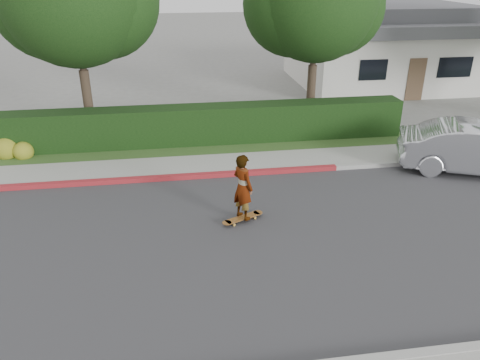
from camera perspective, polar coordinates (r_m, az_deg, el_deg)
The scene contains 14 objects.
ground at distance 12.36m, azimuth 13.36°, elevation -6.59°, with size 120.00×120.00×0.00m, color slate.
road at distance 12.36m, azimuth 13.36°, elevation -6.57°, with size 60.00×8.00×0.01m, color #2D2D30.
curb_near at distance 9.44m, azimuth 22.70°, elevation -18.92°, with size 60.00×0.20×0.15m, color #9E9E99.
curb_far at distance 15.75m, azimuth 8.13°, elevation 1.30°, with size 60.00×0.20×0.15m, color #9E9E99.
curb_red_section at distance 15.16m, azimuth -10.32°, elevation 0.18°, with size 12.00×0.21×0.15m, color maroon.
sidewalk_far at distance 16.55m, azimuth 7.28°, elevation 2.49°, with size 60.00×1.60×0.12m, color gray.
planting_strip at distance 17.99m, azimuth 5.94°, elevation 4.39°, with size 60.00×1.60×0.10m, color #2D4C1E.
hedge at distance 17.84m, azimuth -3.88°, elevation 6.68°, with size 15.00×1.00×1.50m, color black.
flowering_shrub at distance 18.39m, azimuth -26.04°, elevation 3.32°, with size 1.40×1.00×0.90m.
tree_center at distance 19.81m, azimuth 9.12°, elevation 20.54°, with size 5.66×4.84×7.44m.
house at distance 28.81m, azimuth 17.55°, elevation 15.40°, with size 10.60×8.60×4.30m.
skateboard at distance 12.59m, azimuth 0.34°, elevation -4.63°, with size 1.24×0.75×0.12m.
skateboarder at distance 12.17m, azimuth 0.35°, elevation -0.86°, with size 0.66×0.43×1.80m, color white.
car_silver at distance 17.15m, azimuth 27.05°, elevation 3.40°, with size 1.73×4.95×1.63m, color silver.
Camera 1 is at (-4.32, -9.70, 6.32)m, focal length 35.00 mm.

